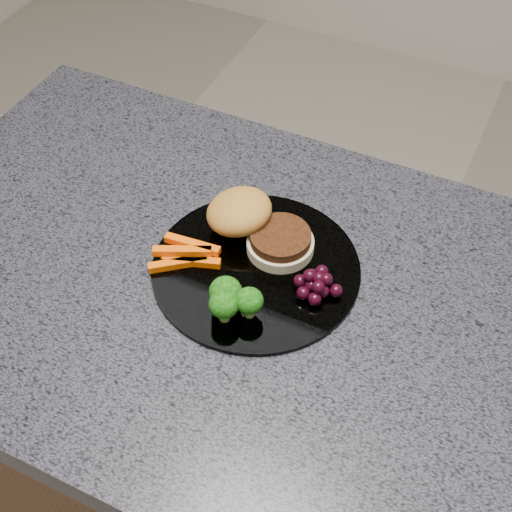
{
  "coord_description": "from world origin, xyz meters",
  "views": [
    {
      "loc": [
        0.14,
        -0.49,
        1.57
      ],
      "look_at": [
        -0.11,
        0.03,
        0.93
      ],
      "focal_mm": 50.0,
      "sensor_mm": 36.0,
      "label": 1
    }
  ],
  "objects_px": {
    "island_cabinet": "(308,488)",
    "burger": "(254,225)",
    "plate": "(256,268)",
    "grape_bunch": "(317,284)"
  },
  "relations": [
    {
      "from": "island_cabinet",
      "to": "burger",
      "type": "bearing_deg",
      "value": 150.12
    },
    {
      "from": "plate",
      "to": "grape_bunch",
      "type": "xyz_separation_m",
      "value": [
        0.08,
        -0.0,
        0.02
      ]
    },
    {
      "from": "island_cabinet",
      "to": "grape_bunch",
      "type": "bearing_deg",
      "value": 135.08
    },
    {
      "from": "island_cabinet",
      "to": "plate",
      "type": "height_order",
      "value": "plate"
    },
    {
      "from": "burger",
      "to": "plate",
      "type": "bearing_deg",
      "value": -62.65
    },
    {
      "from": "island_cabinet",
      "to": "burger",
      "type": "xyz_separation_m",
      "value": [
        -0.14,
        0.08,
        0.5
      ]
    },
    {
      "from": "plate",
      "to": "grape_bunch",
      "type": "distance_m",
      "value": 0.08
    },
    {
      "from": "plate",
      "to": "burger",
      "type": "relative_size",
      "value": 1.72
    },
    {
      "from": "island_cabinet",
      "to": "grape_bunch",
      "type": "relative_size",
      "value": 19.66
    },
    {
      "from": "plate",
      "to": "burger",
      "type": "xyz_separation_m",
      "value": [
        -0.03,
        0.05,
        0.02
      ]
    }
  ]
}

